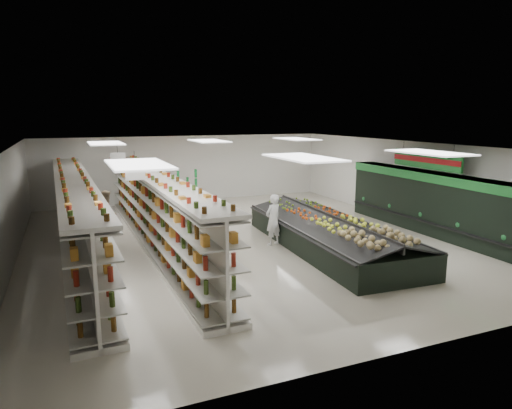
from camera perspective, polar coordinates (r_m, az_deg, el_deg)
name	(u,v)px	position (r m, az deg, el deg)	size (l,w,h in m)	color
floor	(245,241)	(15.53, -1.38, -4.55)	(16.00, 16.00, 0.00)	beige
ceiling	(245,146)	(14.98, -1.43, 7.31)	(14.00, 16.00, 0.02)	white
wall_back	(186,169)	(22.74, -8.76, 4.45)	(14.00, 0.02, 3.20)	white
wall_front	(412,267)	(8.44, 18.89, -7.40)	(14.00, 0.02, 3.20)	white
wall_left	(8,211)	(14.26, -28.62, -0.74)	(0.02, 16.00, 3.20)	white
wall_right	(412,183)	(18.84, 18.87, 2.61)	(0.02, 16.00, 3.20)	white
produce_wall_case	(430,199)	(17.49, 20.87, 0.67)	(0.93, 8.00, 2.20)	black
aisle_sign_near	(135,172)	(12.13, -14.88, 3.92)	(0.52, 0.06, 0.75)	white
aisle_sign_far	(118,159)	(16.08, -16.88, 5.50)	(0.52, 0.06, 0.75)	white
hortifruti_banner	(426,160)	(17.12, 20.50, 5.25)	(0.12, 3.20, 0.95)	#217D31
gondola_left	(76,219)	(14.94, -21.58, -1.73)	(1.34, 13.50, 2.34)	white
gondola_center	(155,213)	(15.10, -12.48, -1.06)	(1.27, 13.55, 2.35)	white
produce_island	(329,233)	(14.74, 9.10, -3.49)	(3.09, 7.65, 1.12)	black
soda_endcap	(183,192)	(20.55, -9.06, 1.51)	(1.54, 1.31, 1.67)	#A61316
shopper_main	(273,220)	(14.86, 2.15, -1.92)	(0.61, 0.40, 1.69)	silver
shopper_background	(107,212)	(17.09, -18.12, -0.92)	(0.77, 0.47, 1.58)	tan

